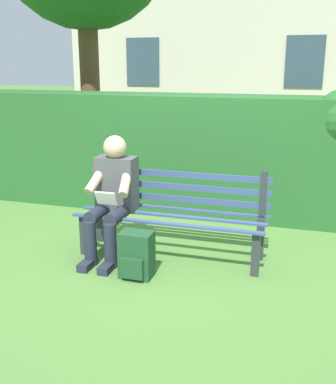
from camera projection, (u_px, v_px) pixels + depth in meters
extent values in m
plane|color=#517F38|center=(171.00, 256.00, 4.52)|extent=(60.00, 60.00, 0.00)
cube|color=#2D3338|center=(256.00, 254.00, 4.06)|extent=(0.07, 0.07, 0.40)
cube|color=#2D3338|center=(84.00, 234.00, 4.53)|extent=(0.07, 0.07, 0.40)
cube|color=#2D3338|center=(260.00, 239.00, 4.40)|extent=(0.07, 0.07, 0.40)
cube|color=#2D3338|center=(100.00, 222.00, 4.87)|extent=(0.07, 0.07, 0.40)
cube|color=#384C7A|center=(178.00, 209.00, 4.62)|extent=(1.81, 0.06, 0.02)
cube|color=#384C7A|center=(171.00, 216.00, 4.41)|extent=(1.81, 0.06, 0.02)
cube|color=#384C7A|center=(164.00, 224.00, 4.19)|extent=(1.81, 0.06, 0.02)
cube|color=#2D3338|center=(263.00, 193.00, 4.32)|extent=(0.06, 0.06, 0.43)
cube|color=#2D3338|center=(100.00, 181.00, 4.78)|extent=(0.06, 0.06, 0.43)
cube|color=#384C7A|center=(178.00, 199.00, 4.59)|extent=(1.81, 0.02, 0.06)
cube|color=#384C7A|center=(178.00, 187.00, 4.55)|extent=(1.81, 0.02, 0.06)
cube|color=#384C7A|center=(178.00, 174.00, 4.52)|extent=(1.81, 0.02, 0.06)
cube|color=#4C4C51|center=(117.00, 183.00, 4.51)|extent=(0.38, 0.22, 0.52)
sphere|color=#D8AD8C|center=(115.00, 147.00, 4.40)|extent=(0.22, 0.22, 0.22)
cylinder|color=#232838|center=(119.00, 214.00, 4.35)|extent=(0.13, 0.42, 0.13)
cylinder|color=#232838|center=(99.00, 212.00, 4.41)|extent=(0.13, 0.42, 0.13)
cylinder|color=#232838|center=(110.00, 246.00, 4.22)|extent=(0.12, 0.12, 0.42)
cylinder|color=#232838|center=(90.00, 243.00, 4.28)|extent=(0.12, 0.12, 0.42)
cube|color=#232838|center=(107.00, 267.00, 4.20)|extent=(0.10, 0.24, 0.07)
cube|color=#232838|center=(87.00, 264.00, 4.25)|extent=(0.10, 0.24, 0.07)
cylinder|color=#D8AD8C|center=(126.00, 182.00, 4.32)|extent=(0.14, 0.32, 0.26)
cylinder|color=#D8AD8C|center=(96.00, 179.00, 4.41)|extent=(0.14, 0.32, 0.26)
cube|color=white|center=(106.00, 198.00, 4.29)|extent=(0.20, 0.07, 0.13)
cube|color=#265B28|center=(175.00, 153.00, 5.83)|extent=(6.47, 0.73, 1.44)
sphere|color=#265B28|center=(61.00, 114.00, 6.23)|extent=(0.58, 0.58, 0.58)
cylinder|color=brown|center=(90.00, 86.00, 7.44)|extent=(0.31, 0.31, 2.90)
cube|color=beige|center=(233.00, 7.00, 12.70)|extent=(8.16, 3.21, 6.56)
cube|color=#334756|center=(305.00, 62.00, 11.02)|extent=(0.90, 0.04, 1.20)
cube|color=#334756|center=(143.00, 62.00, 12.17)|extent=(0.90, 0.04, 1.20)
cube|color=#1E4728|center=(137.00, 255.00, 4.04)|extent=(0.28, 0.19, 0.41)
cube|color=#1E4728|center=(132.00, 269.00, 3.96)|extent=(0.20, 0.04, 0.18)
cylinder|color=#1E4728|center=(150.00, 249.00, 4.12)|extent=(0.04, 0.04, 0.25)
cylinder|color=#1E4728|center=(132.00, 247.00, 4.16)|extent=(0.04, 0.04, 0.25)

